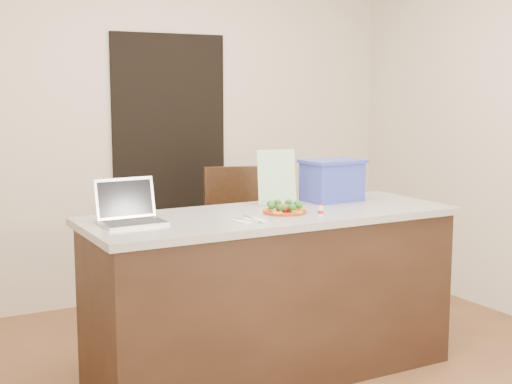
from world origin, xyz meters
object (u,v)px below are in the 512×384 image
yogurt_bottle (321,211)px  laptop (129,211)px  napkin (249,220)px  chair (247,236)px  blue_box (332,180)px  plate (285,211)px  island (272,293)px

yogurt_bottle → laptop: (-0.96, 0.30, 0.03)m
napkin → chair: size_ratio=0.13×
yogurt_bottle → laptop: laptop is taller
napkin → yogurt_bottle: bearing=-7.3°
napkin → blue_box: size_ratio=0.38×
napkin → chair: bearing=62.8°
plate → laptop: laptop is taller
plate → blue_box: blue_box is taller
laptop → chair: size_ratio=0.30×
napkin → laptop: laptop is taller
plate → blue_box: 0.54m
yogurt_bottle → blue_box: (0.35, 0.40, 0.10)m
yogurt_bottle → laptop: bearing=162.9°
plate → laptop: 0.85m
laptop → chair: 1.37m
island → blue_box: blue_box is taller
napkin → laptop: bearing=156.3°
island → chair: size_ratio=1.93×
island → chair: bearing=71.1°
island → laptop: size_ratio=6.47×
chair → yogurt_bottle: bearing=-79.8°
yogurt_bottle → chair: size_ratio=0.06×
napkin → laptop: (-0.55, 0.24, 0.06)m
chair → island: bearing=-92.5°
island → napkin: 0.54m
yogurt_bottle → blue_box: size_ratio=0.18×
island → plate: size_ratio=8.69×
napkin → island: bearing=36.0°
island → chair: (0.29, 0.84, 0.14)m
plate → napkin: (-0.28, -0.11, -0.01)m
laptop → blue_box: blue_box is taller
island → plate: bearing=-50.7°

